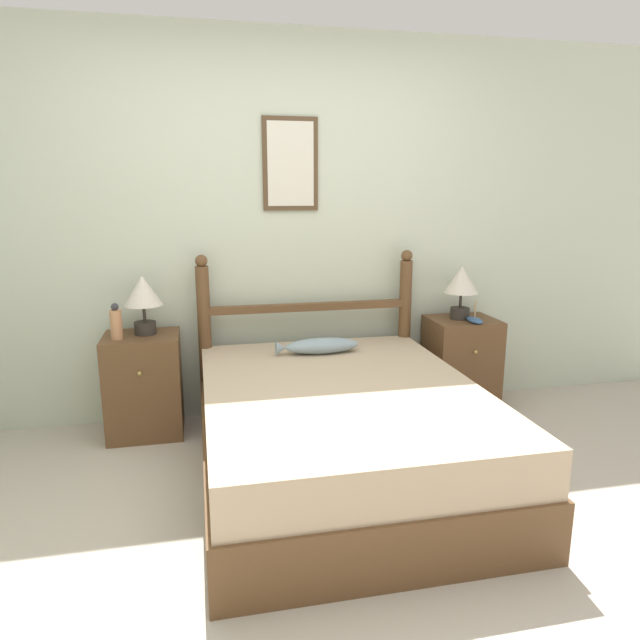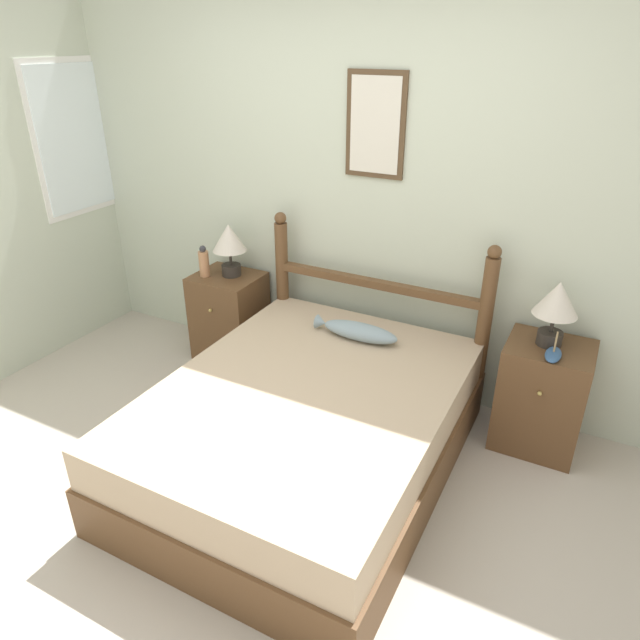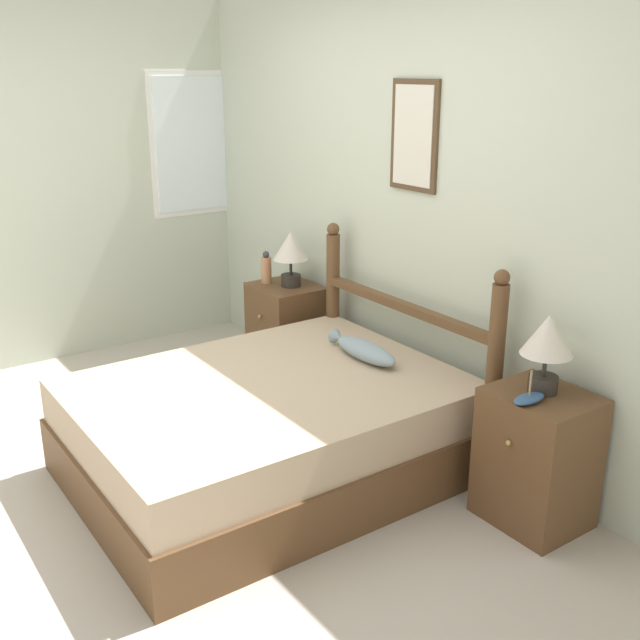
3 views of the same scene
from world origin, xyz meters
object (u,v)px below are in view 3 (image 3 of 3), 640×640
(nightstand_left, at_px, (286,331))
(table_lamp_left, at_px, (291,250))
(fish_pillow, at_px, (364,350))
(table_lamp_right, at_px, (547,341))
(model_boat, at_px, (529,398))
(bed, at_px, (268,429))
(nightstand_right, at_px, (537,458))
(bottle, at_px, (266,269))

(nightstand_left, distance_m, table_lamp_left, 0.58)
(table_lamp_left, xyz_separation_m, fish_pillow, (1.07, -0.21, -0.33))
(table_lamp_right, xyz_separation_m, model_boat, (0.04, -0.14, -0.23))
(model_boat, height_order, fish_pillow, model_boat)
(bed, distance_m, table_lamp_left, 1.50)
(nightstand_left, relative_size, nightstand_right, 1.00)
(nightstand_left, xyz_separation_m, bottle, (-0.13, -0.07, 0.43))
(nightstand_right, height_order, model_boat, model_boat)
(nightstand_right, bearing_deg, table_lamp_left, 179.36)
(nightstand_right, distance_m, table_lamp_left, 2.22)
(table_lamp_left, relative_size, fish_pillow, 0.70)
(table_lamp_left, relative_size, bottle, 1.66)
(nightstand_right, bearing_deg, table_lamp_right, 145.87)
(table_lamp_right, bearing_deg, nightstand_left, -179.63)
(nightstand_left, relative_size, model_boat, 3.67)
(bed, xyz_separation_m, nightstand_left, (-1.09, 0.81, 0.07))
(bed, bearing_deg, bottle, 148.76)
(bottle, bearing_deg, nightstand_right, 1.82)
(bed, relative_size, nightstand_right, 2.96)
(table_lamp_right, height_order, bottle, table_lamp_right)
(nightstand_left, relative_size, bottle, 2.92)
(bed, xyz_separation_m, bottle, (-1.22, 0.74, 0.50))
(fish_pillow, bearing_deg, table_lamp_left, 168.77)
(fish_pillow, bearing_deg, nightstand_left, 170.26)
(bed, distance_m, fish_pillow, 0.70)
(nightstand_right, bearing_deg, nightstand_left, 180.00)
(table_lamp_right, height_order, model_boat, table_lamp_right)
(nightstand_right, distance_m, bottle, 2.35)
(table_lamp_right, xyz_separation_m, bottle, (-2.29, -0.09, -0.15))
(nightstand_right, xyz_separation_m, fish_pillow, (-1.07, -0.19, 0.24))
(bed, height_order, bottle, bottle)
(table_lamp_left, xyz_separation_m, table_lamp_right, (2.13, -0.01, 0.00))
(nightstand_left, xyz_separation_m, table_lamp_right, (2.16, 0.01, 0.58))
(nightstand_right, height_order, bottle, bottle)
(model_boat, bearing_deg, nightstand_right, 99.60)
(bed, bearing_deg, nightstand_left, 143.28)
(nightstand_left, height_order, nightstand_right, same)
(nightstand_left, distance_m, fish_pillow, 1.15)
(nightstand_right, bearing_deg, fish_pillow, -170.00)
(table_lamp_left, bearing_deg, bed, -38.27)
(table_lamp_left, height_order, table_lamp_right, same)
(nightstand_left, height_order, table_lamp_left, table_lamp_left)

